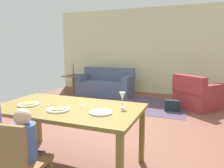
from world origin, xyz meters
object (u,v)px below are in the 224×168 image
object	(u,v)px
side_table	(74,82)
plate_near_woman	(101,112)
wine_glass	(122,97)
armchair	(196,95)
plate_near_child	(58,110)
person_child	(28,159)
plate_near_man	(28,104)
book_lower	(78,75)
dining_chair_child	(14,163)
couch	(106,85)
book_upper	(78,75)
table_lamp	(73,62)
handbag	(172,106)
dining_table	(68,112)

from	to	relation	value
side_table	plate_near_woman	bearing A→B (deg)	-55.16
wine_glass	armchair	size ratio (longest dim) A/B	0.15
plate_near_child	person_child	xyz separation A→B (m)	(-0.00, -0.50, -0.34)
plate_near_man	wine_glass	bearing A→B (deg)	15.19
armchair	book_lower	distance (m)	3.57
armchair	person_child	bearing A→B (deg)	-110.01
plate_near_man	person_child	bearing A→B (deg)	-49.47
side_table	dining_chair_child	bearing A→B (deg)	-64.22
plate_near_man	side_table	bearing A→B (deg)	114.12
plate_near_woman	book_lower	bearing A→B (deg)	123.06
dining_chair_child	armchair	bearing A→B (deg)	70.90
plate_near_woman	couch	distance (m)	4.50
book_upper	table_lamp	bearing A→B (deg)	163.69
dining_chair_child	couch	bearing A→B (deg)	104.06
plate_near_child	table_lamp	size ratio (longest dim) A/B	0.46
couch	book_upper	bearing A→B (deg)	-159.43
table_lamp	plate_near_man	bearing A→B (deg)	-65.88
wine_glass	table_lamp	distance (m)	4.60
wine_glass	couch	size ratio (longest dim) A/B	0.11
table_lamp	handbag	size ratio (longest dim) A/B	1.69
wine_glass	book_lower	distance (m)	4.54
plate_near_child	couch	xyz separation A→B (m)	(-1.22, 4.23, -0.47)
person_child	table_lamp	distance (m)	5.02
dining_chair_child	book_lower	xyz separation A→B (m)	(-2.08, 4.66, 0.10)
table_lamp	handbag	bearing A→B (deg)	-15.84
plate_near_child	dining_chair_child	distance (m)	0.72
dining_chair_child	side_table	distance (m)	5.15
plate_near_woman	dining_table	bearing A→B (deg)	168.19
wine_glass	dining_chair_child	world-z (taller)	wine_glass
dining_table	armchair	xyz separation A→B (m)	(1.46, 3.35, -0.37)
side_table	book_upper	bearing A→B (deg)	-16.31
armchair	handbag	size ratio (longest dim) A/B	3.76
couch	handbag	xyz separation A→B (m)	(2.16, -1.16, -0.17)
dining_table	couch	distance (m)	4.24
plate_near_man	plate_near_child	world-z (taller)	same
table_lamp	armchair	bearing A→B (deg)	-6.84
table_lamp	book_upper	xyz separation A→B (m)	(0.18, -0.05, -0.39)
side_table	book_lower	size ratio (longest dim) A/B	2.64
side_table	table_lamp	distance (m)	0.63
book_lower	wine_glass	bearing A→B (deg)	-53.44
person_child	couch	size ratio (longest dim) A/B	0.54
wine_glass	couch	distance (m)	4.32
wine_glass	dining_chair_child	xyz separation A→B (m)	(-0.62, -1.02, -0.40)
book_lower	couch	bearing A→B (deg)	14.89
plate_near_child	person_child	distance (m)	0.60
dining_chair_child	book_upper	distance (m)	5.02
wine_glass	side_table	xyz separation A→B (m)	(-2.85, 3.61, -0.52)
dining_table	plate_near_child	bearing A→B (deg)	-90.00
wine_glass	book_lower	xyz separation A→B (m)	(-2.70, 3.64, -0.30)
book_upper	person_child	bearing A→B (deg)	-65.15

